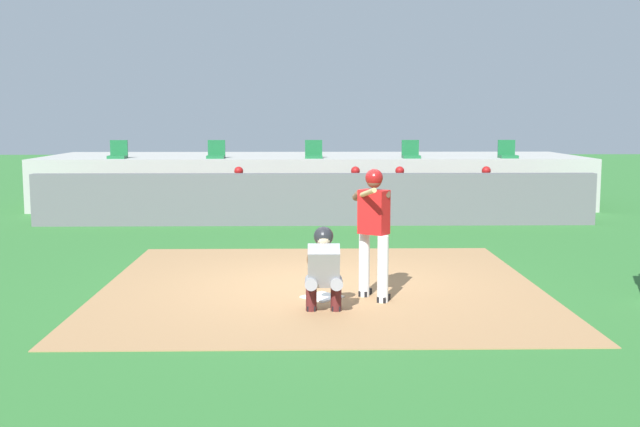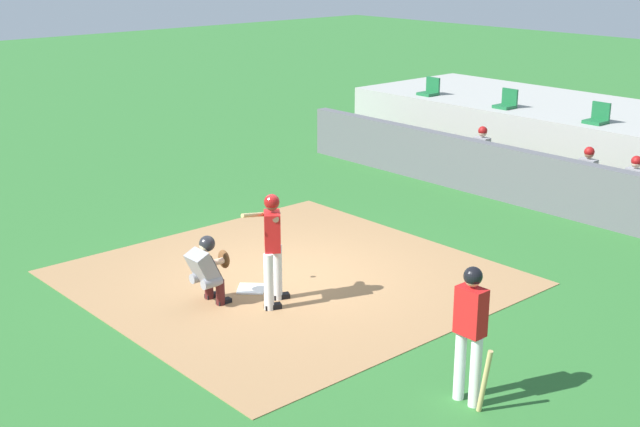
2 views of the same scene
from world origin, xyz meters
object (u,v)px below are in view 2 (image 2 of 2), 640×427
object	(u,v)px
batter_at_plate	(273,242)
catcher_crouched	(208,267)
stadium_seat_2	(598,117)
stadium_seat_0	(430,90)
on_deck_batter	(471,327)
stadium_seat_1	(507,103)
home_plate	(251,289)
dugout_player_1	(584,176)
dugout_player_2	(631,187)
dugout_player_0	(478,153)

from	to	relation	value
batter_at_plate	catcher_crouched	bearing A→B (deg)	-133.83
stadium_seat_2	stadium_seat_0	bearing A→B (deg)	180.00
stadium_seat_2	on_deck_batter	bearing A→B (deg)	-65.98
on_deck_batter	stadium_seat_1	size ratio (longest dim) A/B	3.72
batter_at_plate	stadium_seat_2	xyz separation A→B (m)	(-0.69, 10.26, 0.50)
stadium_seat_1	stadium_seat_0	bearing A→B (deg)	180.00
home_plate	catcher_crouched	distance (m)	1.00
dugout_player_1	dugout_player_2	size ratio (longest dim) A/B	1.00
on_deck_batter	stadium_seat_2	xyz separation A→B (m)	(-4.61, 10.34, 0.51)
dugout_player_0	stadium_seat_2	world-z (taller)	stadium_seat_2
home_plate	stadium_seat_2	distance (m)	10.29
on_deck_batter	stadium_seat_1	world-z (taller)	stadium_seat_1
dugout_player_2	stadium_seat_0	bearing A→B (deg)	164.38
dugout_player_0	stadium_seat_1	world-z (taller)	stadium_seat_1
catcher_crouched	on_deck_batter	bearing A→B (deg)	7.98
batter_at_plate	stadium_seat_2	size ratio (longest dim) A/B	3.76
dugout_player_0	stadium_seat_0	world-z (taller)	stadium_seat_0
dugout_player_2	stadium_seat_2	bearing A→B (deg)	135.57
dugout_player_1	home_plate	bearing A→B (deg)	-96.96
stadium_seat_2	dugout_player_2	bearing A→B (deg)	-44.43
catcher_crouched	stadium_seat_1	world-z (taller)	stadium_seat_1
batter_at_plate	stadium_seat_0	xyz separation A→B (m)	(-5.89, 10.26, 0.50)
batter_at_plate	stadium_seat_2	bearing A→B (deg)	93.86
dugout_player_1	stadium_seat_1	distance (m)	4.22
batter_at_plate	stadium_seat_0	size ratio (longest dim) A/B	3.76
dugout_player_1	dugout_player_2	distance (m)	1.08
batter_at_plate	stadium_seat_0	world-z (taller)	stadium_seat_0
dugout_player_1	stadium_seat_2	bearing A→B (deg)	116.05
batter_at_plate	stadium_seat_2	distance (m)	10.30
catcher_crouched	stadium_seat_2	bearing A→B (deg)	89.98
dugout_player_0	stadium_seat_0	distance (m)	4.02
stadium_seat_2	catcher_crouched	bearing A→B (deg)	-90.02
stadium_seat_0	home_plate	bearing A→B (deg)	-62.94
dugout_player_1	on_deck_batter	bearing A→B (deg)	-66.48
dugout_player_2	stadium_seat_1	world-z (taller)	stadium_seat_1
batter_at_plate	stadium_seat_1	distance (m)	10.79
dugout_player_2	batter_at_plate	bearing A→B (deg)	-99.54
home_plate	on_deck_batter	world-z (taller)	on_deck_batter
catcher_crouched	dugout_player_1	distance (m)	9.01
home_plate	dugout_player_2	size ratio (longest dim) A/B	0.34
catcher_crouched	stadium_seat_0	bearing A→B (deg)	115.30
stadium_seat_0	stadium_seat_2	distance (m)	5.20
batter_at_plate	home_plate	bearing A→B (deg)	172.93
batter_at_plate	dugout_player_1	xyz separation A→B (m)	(0.30, 8.23, -0.36)
home_plate	stadium_seat_0	size ratio (longest dim) A/B	0.92
dugout_player_1	stadium_seat_0	xyz separation A→B (m)	(-6.19, 2.03, 0.86)
batter_at_plate	dugout_player_1	world-z (taller)	batter_at_plate
on_deck_batter	dugout_player_0	bearing A→B (deg)	127.82
stadium_seat_0	stadium_seat_2	world-z (taller)	same
catcher_crouched	stadium_seat_0	world-z (taller)	stadium_seat_0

